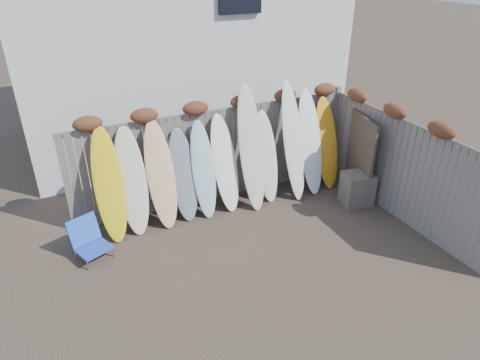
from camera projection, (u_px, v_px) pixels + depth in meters
name	position (u px, v px, depth m)	size (l,w,h in m)	color
ground	(269.00, 260.00, 7.47)	(80.00, 80.00, 0.00)	#493A2D
back_fence	(218.00, 147.00, 8.85)	(6.05, 0.28, 2.24)	slate
right_fence	(401.00, 163.00, 8.26)	(0.28, 4.40, 2.24)	slate
house	(172.00, 19.00, 11.35)	(8.50, 5.50, 6.33)	silver
beach_chair	(89.00, 239.00, 7.43)	(0.71, 0.73, 0.72)	blue
wooden_crate	(357.00, 189.00, 9.00)	(0.60, 0.50, 0.70)	#6D5851
lattice_panel	(360.00, 157.00, 9.09)	(0.05, 1.20, 1.79)	#4B3D2D
surfboard_0	(109.00, 186.00, 7.68)	(0.53, 0.07, 2.15)	yellow
surfboard_1	(132.00, 182.00, 7.90)	(0.54, 0.07, 2.08)	beige
surfboard_2	(161.00, 175.00, 8.08)	(0.54, 0.07, 2.12)	#DDC080
surfboard_3	(183.00, 175.00, 8.35)	(0.52, 0.07, 1.87)	slate
surfboard_4	(203.00, 170.00, 8.43)	(0.46, 0.07, 1.97)	#A8CCD7
surfboard_5	(225.00, 164.00, 8.63)	(0.52, 0.07, 2.04)	white
surfboard_6	(251.00, 149.00, 8.62)	(0.51, 0.07, 2.60)	beige
surfboard_7	(266.00, 157.00, 8.99)	(0.47, 0.07, 1.97)	silver
surfboard_8	(293.00, 142.00, 8.99)	(0.45, 0.07, 2.55)	white
surfboard_9	(310.00, 143.00, 9.25)	(0.54, 0.07, 2.31)	white
surfboard_10	(327.00, 143.00, 9.51)	(0.54, 0.07, 2.07)	#F7A21D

